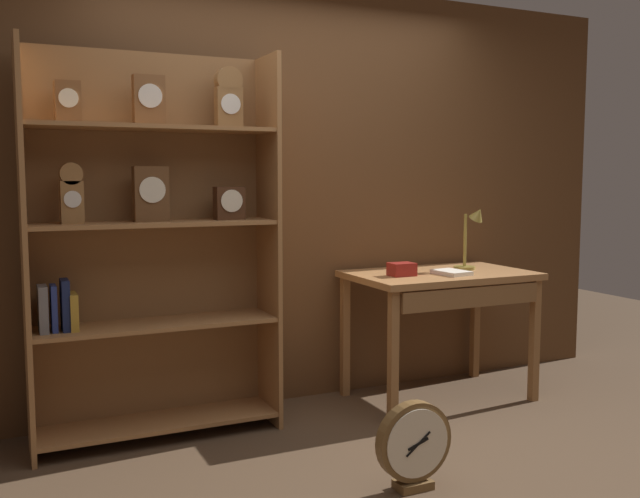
{
  "coord_description": "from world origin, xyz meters",
  "views": [
    {
      "loc": [
        -1.71,
        -2.69,
        1.41
      ],
      "look_at": [
        -0.18,
        0.62,
        1.04
      ],
      "focal_mm": 39.55,
      "sensor_mm": 36.0,
      "label": 1
    }
  ],
  "objects_px": {
    "workbench": "(442,288)",
    "desk_lamp": "(472,235)",
    "bookshelf": "(150,242)",
    "round_clock_large": "(414,445)",
    "toolbox_small": "(402,269)",
    "open_repair_manual": "(452,272)"
  },
  "relations": [
    {
      "from": "desk_lamp",
      "to": "round_clock_large",
      "type": "height_order",
      "value": "desk_lamp"
    },
    {
      "from": "desk_lamp",
      "to": "toolbox_small",
      "type": "relative_size",
      "value": 2.76
    },
    {
      "from": "workbench",
      "to": "toolbox_small",
      "type": "height_order",
      "value": "toolbox_small"
    },
    {
      "from": "desk_lamp",
      "to": "round_clock_large",
      "type": "bearing_deg",
      "value": -135.88
    },
    {
      "from": "open_repair_manual",
      "to": "round_clock_large",
      "type": "relative_size",
      "value": 0.54
    },
    {
      "from": "toolbox_small",
      "to": "open_repair_manual",
      "type": "distance_m",
      "value": 0.32
    },
    {
      "from": "desk_lamp",
      "to": "open_repair_manual",
      "type": "xyz_separation_m",
      "value": [
        -0.25,
        -0.14,
        -0.21
      ]
    },
    {
      "from": "desk_lamp",
      "to": "bookshelf",
      "type": "bearing_deg",
      "value": 177.36
    },
    {
      "from": "bookshelf",
      "to": "open_repair_manual",
      "type": "height_order",
      "value": "bookshelf"
    },
    {
      "from": "workbench",
      "to": "desk_lamp",
      "type": "bearing_deg",
      "value": 8.94
    },
    {
      "from": "desk_lamp",
      "to": "toolbox_small",
      "type": "bearing_deg",
      "value": -173.82
    },
    {
      "from": "round_clock_large",
      "to": "bookshelf",
      "type": "bearing_deg",
      "value": 128.15
    },
    {
      "from": "desk_lamp",
      "to": "toolbox_small",
      "type": "xyz_separation_m",
      "value": [
        -0.56,
        -0.06,
        -0.18
      ]
    },
    {
      "from": "workbench",
      "to": "round_clock_large",
      "type": "xyz_separation_m",
      "value": [
        -0.86,
        -1.04,
        -0.51
      ]
    },
    {
      "from": "toolbox_small",
      "to": "open_repair_manual",
      "type": "relative_size",
      "value": 0.68
    },
    {
      "from": "desk_lamp",
      "to": "toolbox_small",
      "type": "height_order",
      "value": "desk_lamp"
    },
    {
      "from": "bookshelf",
      "to": "round_clock_large",
      "type": "relative_size",
      "value": 5.11
    },
    {
      "from": "toolbox_small",
      "to": "round_clock_large",
      "type": "distance_m",
      "value": 1.33
    },
    {
      "from": "toolbox_small",
      "to": "workbench",
      "type": "bearing_deg",
      "value": 3.9
    },
    {
      "from": "toolbox_small",
      "to": "bookshelf",
      "type": "bearing_deg",
      "value": 174.01
    },
    {
      "from": "workbench",
      "to": "open_repair_manual",
      "type": "bearing_deg",
      "value": -90.15
    },
    {
      "from": "desk_lamp",
      "to": "round_clock_large",
      "type": "relative_size",
      "value": 1.02
    }
  ]
}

